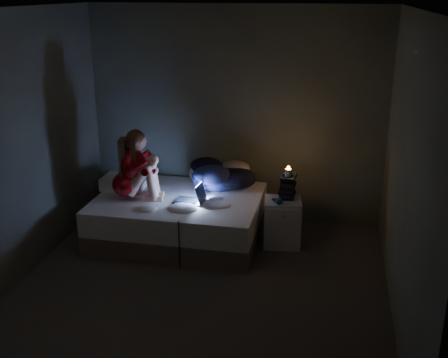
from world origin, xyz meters
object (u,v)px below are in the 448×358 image
(bed, at_px, (179,217))
(candle, at_px, (288,172))
(woman, at_px, (126,165))
(laptop, at_px, (189,192))
(nightstand, at_px, (282,222))
(phone, at_px, (276,201))

(bed, height_order, candle, candle)
(woman, relative_size, laptop, 2.45)
(bed, relative_size, woman, 2.30)
(laptop, bearing_deg, bed, 147.14)
(woman, bearing_deg, nightstand, -4.13)
(nightstand, distance_m, candle, 0.59)
(woman, height_order, candle, woman)
(woman, height_order, phone, woman)
(woman, xyz_separation_m, nightstand, (1.74, 0.22, -0.64))
(laptop, height_order, phone, laptop)
(phone, bearing_deg, woman, 163.90)
(woman, bearing_deg, candle, -1.95)
(laptop, xyz_separation_m, candle, (1.07, 0.26, 0.23))
(woman, distance_m, candle, 1.80)
(woman, height_order, nightstand, woman)
(candle, bearing_deg, bed, -173.60)
(candle, bearing_deg, laptop, -166.39)
(laptop, distance_m, phone, 0.97)
(laptop, xyz_separation_m, phone, (0.96, 0.13, -0.08))
(woman, bearing_deg, phone, -5.55)
(woman, distance_m, laptop, 0.77)
(phone, bearing_deg, laptop, 166.17)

